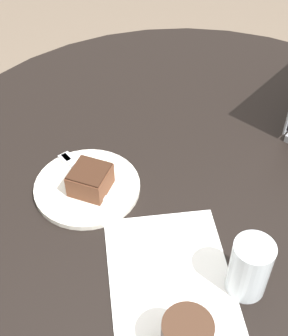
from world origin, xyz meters
TOP-DOWN VIEW (x-y plane):
  - dining_table at (0.00, 0.00)m, footprint 1.32×1.32m
  - paper_document at (0.26, -0.12)m, footprint 0.34×0.23m
  - plate at (-0.00, -0.24)m, footprint 0.22×0.22m
  - cake_slice at (0.01, -0.24)m, footprint 0.10×0.10m
  - fork at (-0.04, -0.26)m, footprint 0.16×0.10m
  - water_glass at (0.28, 0.01)m, footprint 0.07×0.07m

SIDE VIEW (x-z plane):
  - dining_table at x=0.00m, z-range 0.27..1.04m
  - paper_document at x=0.26m, z-range 0.77..0.78m
  - plate at x=0.00m, z-range 0.77..0.79m
  - fork at x=-0.04m, z-range 0.79..0.79m
  - cake_slice at x=0.01m, z-range 0.79..0.84m
  - water_glass at x=0.28m, z-range 0.77..0.89m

